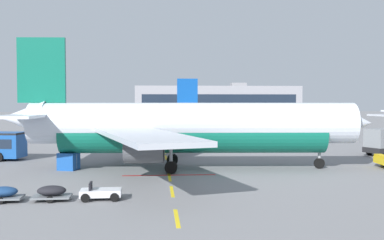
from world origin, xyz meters
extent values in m
plane|color=slate|center=(40.00, 40.00, 0.00)|extent=(400.00, 400.00, 0.00)
cube|color=yellow|center=(18.00, 7.67, 0.00)|extent=(0.24, 4.00, 0.01)
cube|color=yellow|center=(18.00, 14.99, 0.00)|extent=(0.24, 4.00, 0.01)
cube|color=yellow|center=(18.00, 20.97, 0.00)|extent=(0.24, 4.00, 0.01)
cube|color=yellow|center=(18.00, 26.71, 0.00)|extent=(0.24, 4.00, 0.01)
cube|color=yellow|center=(18.00, 34.08, 0.00)|extent=(0.24, 4.00, 0.01)
cube|color=yellow|center=(18.00, 39.87, 0.00)|extent=(0.24, 4.00, 0.01)
cube|color=yellow|center=(18.00, 46.38, 0.00)|extent=(0.24, 4.00, 0.01)
cube|color=yellow|center=(18.00, 53.44, 0.00)|extent=(0.24, 4.00, 0.01)
cube|color=yellow|center=(18.00, 59.74, 0.00)|extent=(0.24, 4.00, 0.01)
cube|color=yellow|center=(18.00, 67.02, 0.00)|extent=(0.24, 4.00, 0.01)
cube|color=yellow|center=(18.00, 74.26, 0.00)|extent=(0.24, 4.00, 0.01)
cube|color=yellow|center=(18.00, 81.22, 0.00)|extent=(0.24, 4.00, 0.01)
cube|color=yellow|center=(18.00, 88.00, 0.00)|extent=(0.24, 4.00, 0.01)
cube|color=#B21414|center=(18.00, 22.00, 0.00)|extent=(8.00, 0.40, 0.01)
cylinder|color=silver|center=(20.35, 25.43, 4.30)|extent=(30.27, 5.59, 3.80)
cylinder|color=#0F604C|center=(20.35, 25.43, 3.26)|extent=(24.66, 4.95, 3.50)
cone|color=silver|center=(35.37, 24.54, 4.30)|extent=(3.72, 3.93, 3.72)
cone|color=silver|center=(4.62, 26.37, 4.78)|extent=(4.38, 3.47, 3.23)
cube|color=#192333|center=(34.32, 24.60, 4.97)|extent=(1.77, 2.94, 0.60)
cube|color=#0F604C|center=(6.37, 26.27, 9.20)|extent=(4.41, 0.62, 6.00)
cube|color=silver|center=(5.86, 29.50, 5.06)|extent=(3.58, 6.58, 0.24)
cube|color=silver|center=(5.48, 23.11, 5.06)|extent=(3.58, 6.58, 0.24)
cube|color=#B7BCC6|center=(16.88, 34.16, 3.83)|extent=(10.99, 17.54, 0.36)
cube|color=#B7BCC6|center=(15.87, 17.19, 3.83)|extent=(9.27, 17.66, 0.36)
cylinder|color=#4C4F54|center=(16.56, 31.17, 2.38)|extent=(3.32, 2.29, 2.10)
cylinder|color=black|center=(18.15, 31.07, 2.38)|extent=(0.23, 1.79, 1.79)
cylinder|color=#4C4F54|center=(15.90, 20.19, 2.38)|extent=(3.32, 2.29, 2.10)
cylinder|color=black|center=(17.50, 20.09, 2.38)|extent=(0.23, 1.79, 1.79)
cylinder|color=gray|center=(32.23, 24.72, 1.83)|extent=(0.28, 0.28, 2.67)
cylinder|color=black|center=(32.23, 24.72, 0.50)|extent=(1.00, 0.34, 0.99)
cylinder|color=gray|center=(18.50, 28.15, 1.86)|extent=(0.28, 0.28, 2.61)
cylinder|color=black|center=(18.53, 28.50, 0.55)|extent=(1.12, 0.41, 1.10)
cylinder|color=black|center=(18.48, 27.80, 0.55)|extent=(1.12, 0.41, 1.10)
cylinder|color=gray|center=(18.19, 22.96, 1.86)|extent=(0.28, 0.28, 2.61)
cylinder|color=black|center=(18.22, 23.31, 0.55)|extent=(1.12, 0.41, 1.10)
cylinder|color=black|center=(18.17, 22.61, 0.55)|extent=(1.12, 0.41, 1.10)
cube|color=yellow|center=(38.28, 24.40, 1.12)|extent=(0.88, 2.56, 0.24)
cylinder|color=black|center=(39.10, 25.74, 0.45)|extent=(0.93, 0.46, 0.90)
cylinder|color=silver|center=(34.48, 66.13, 3.65)|extent=(25.59, 3.79, 3.22)
cylinder|color=#0F479E|center=(34.48, 66.13, 2.76)|extent=(20.84, 3.43, 2.97)
cone|color=silver|center=(47.25, 66.41, 3.65)|extent=(3.04, 3.22, 3.16)
cone|color=silver|center=(21.13, 65.83, 4.05)|extent=(3.62, 2.82, 2.74)
cube|color=#192333|center=(46.36, 66.39, 4.21)|extent=(1.41, 2.45, 0.51)
cube|color=#0F479E|center=(22.61, 65.86, 7.80)|extent=(3.74, 0.39, 5.09)
cube|color=silver|center=(21.96, 68.56, 4.29)|extent=(2.83, 5.49, 0.20)
cube|color=silver|center=(22.08, 63.13, 4.29)|extent=(2.83, 5.49, 0.20)
cube|color=#B7BCC6|center=(30.95, 73.26, 3.24)|extent=(8.33, 14.97, 0.31)
cube|color=#B7BCC6|center=(31.28, 58.84, 3.24)|extent=(8.88, 14.93, 0.31)
cylinder|color=#4C4F54|center=(30.88, 70.71, 2.01)|extent=(2.75, 1.84, 1.78)
cylinder|color=black|center=(32.24, 70.74, 2.01)|extent=(0.14, 1.52, 1.51)
cylinder|color=#4C4F54|center=(31.09, 61.38, 2.01)|extent=(2.75, 1.84, 1.78)
cylinder|color=black|center=(32.45, 61.41, 2.01)|extent=(0.14, 1.52, 1.51)
cylinder|color=gray|center=(44.57, 66.35, 1.55)|extent=(0.24, 0.24, 2.26)
cylinder|color=black|center=(44.57, 66.35, 0.42)|extent=(0.84, 0.26, 0.84)
cylinder|color=gray|center=(32.74, 68.29, 1.57)|extent=(0.24, 0.24, 2.21)
cylinder|color=black|center=(32.73, 68.59, 0.47)|extent=(0.94, 0.32, 0.93)
cylinder|color=black|center=(32.75, 68.00, 0.47)|extent=(0.94, 0.32, 0.93)
cylinder|color=gray|center=(32.84, 63.88, 1.57)|extent=(0.24, 0.24, 2.21)
cylinder|color=black|center=(32.83, 64.18, 0.47)|extent=(0.94, 0.32, 0.93)
cylinder|color=black|center=(32.84, 63.59, 0.47)|extent=(0.94, 0.32, 0.93)
cylinder|color=black|center=(0.88, 34.68, 0.50)|extent=(1.04, 0.47, 1.00)
cylinder|color=black|center=(41.82, 34.45, 0.48)|extent=(0.99, 0.66, 0.96)
cube|color=silver|center=(13.31, 12.68, 0.46)|extent=(2.64, 1.47, 0.44)
cube|color=black|center=(12.66, 12.66, 0.86)|extent=(0.15, 1.12, 0.56)
cylinder|color=black|center=(14.20, 13.41, 0.28)|extent=(0.56, 0.20, 0.56)
cylinder|color=black|center=(14.24, 12.01, 0.28)|extent=(0.56, 0.20, 0.56)
cylinder|color=black|center=(12.38, 13.36, 0.28)|extent=(0.56, 0.20, 0.56)
cylinder|color=black|center=(12.42, 11.96, 0.28)|extent=(0.56, 0.20, 0.56)
cube|color=slate|center=(10.21, 12.59, 0.28)|extent=(2.44, 1.57, 0.12)
ellipsoid|color=black|center=(10.21, 12.59, 0.66)|extent=(1.86, 1.25, 0.64)
cylinder|color=black|center=(10.19, 13.27, 0.22)|extent=(0.44, 0.15, 0.44)
cylinder|color=black|center=(10.23, 11.92, 0.22)|extent=(0.44, 0.15, 0.44)
cube|color=slate|center=(7.21, 12.51, 0.28)|extent=(2.44, 1.57, 0.12)
ellipsoid|color=navy|center=(7.21, 12.51, 0.66)|extent=(1.86, 1.25, 0.64)
cylinder|color=black|center=(7.20, 13.19, 0.22)|extent=(0.44, 0.15, 0.44)
cylinder|color=black|center=(7.23, 11.84, 0.22)|extent=(0.44, 0.15, 0.44)
cube|color=#194C9E|center=(8.82, 25.80, 0.80)|extent=(1.97, 1.94, 1.60)
cube|color=silver|center=(8.82, 25.80, 0.80)|extent=(1.57, 0.49, 1.36)
cube|color=gray|center=(40.78, 166.48, 5.92)|extent=(63.15, 27.87, 11.83)
cube|color=#192333|center=(40.78, 152.49, 6.51)|extent=(58.10, 0.12, 4.26)
cube|color=gray|center=(50.25, 166.48, 12.63)|extent=(6.00, 5.00, 1.60)
camera|label=1|loc=(16.87, -17.04, 6.44)|focal=42.82mm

